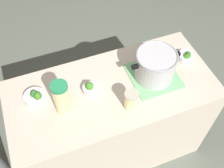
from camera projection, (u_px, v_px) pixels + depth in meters
ground_plane at (112, 145)px, 2.43m from camera, size 8.00×8.00×0.00m
counter_slab at (112, 121)px, 2.09m from camera, size 1.37×0.64×0.86m
dish_cloth at (154, 76)px, 1.80m from camera, size 0.31×0.32×0.01m
cooking_pot at (156, 66)px, 1.72m from camera, size 0.33×0.26×0.19m
lemonade_pitcher at (62, 98)px, 1.55m from camera, size 0.10×0.10×0.24m
mason_jar at (131, 100)px, 1.61m from camera, size 0.09×0.09×0.13m
broccoli_bowl_front at (35, 97)px, 1.67m from camera, size 0.13×0.13×0.08m
broccoli_bowl_center at (90, 88)px, 1.71m from camera, size 0.10×0.10×0.08m
broccoli_bowl_back at (186, 56)px, 1.87m from camera, size 0.11×0.11×0.07m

